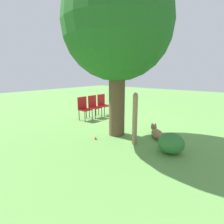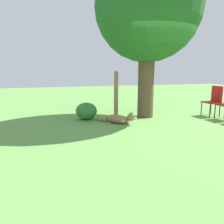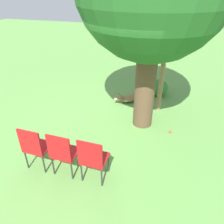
% 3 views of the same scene
% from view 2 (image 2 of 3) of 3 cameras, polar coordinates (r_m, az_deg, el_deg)
% --- Properties ---
extents(ground_plane, '(30.00, 30.00, 0.00)m').
position_cam_2_polar(ground_plane, '(6.20, 14.88, -2.56)').
color(ground_plane, '#609947').
extents(oak_tree, '(3.02, 3.02, 4.64)m').
position_cam_2_polar(oak_tree, '(6.87, 9.38, 25.00)').
color(oak_tree, brown).
rests_on(oak_tree, ground_plane).
extents(dog, '(0.84, 0.93, 0.35)m').
position_cam_2_polar(dog, '(5.83, 1.88, -1.81)').
color(dog, olive).
rests_on(dog, ground_plane).
extents(fence_post, '(0.13, 0.13, 1.38)m').
position_cam_2_polar(fence_post, '(6.63, 1.07, 4.74)').
color(fence_post, '#937551').
rests_on(fence_post, ground_plane).
extents(red_chair_2, '(0.44, 0.45, 0.93)m').
position_cam_2_polar(red_chair_2, '(7.47, 25.00, 3.06)').
color(red_chair_2, '#B21419').
rests_on(red_chair_2, ground_plane).
extents(tennis_ball, '(0.07, 0.07, 0.07)m').
position_cam_2_polar(tennis_ball, '(7.50, 7.58, 0.21)').
color(tennis_ball, '#E54C33').
rests_on(tennis_ball, ground_plane).
extents(low_shrub, '(0.61, 0.61, 0.49)m').
position_cam_2_polar(low_shrub, '(6.33, -6.71, 0.25)').
color(low_shrub, '#337533').
rests_on(low_shrub, ground_plane).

